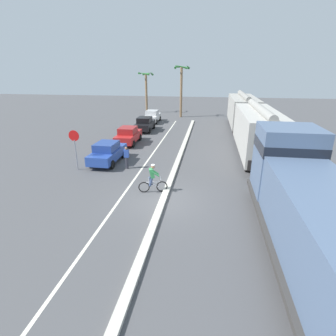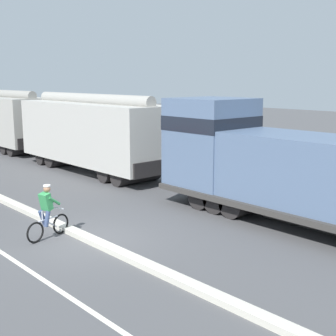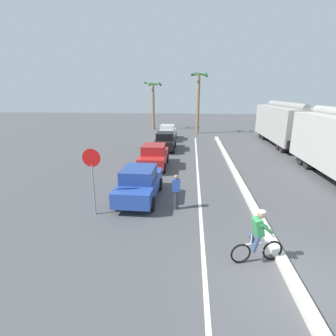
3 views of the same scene
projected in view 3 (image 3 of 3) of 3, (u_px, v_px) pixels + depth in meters
ground_plane at (293, 285)px, 7.17m from camera, size 120.00×120.00×0.00m
median_curb at (248, 198)px, 12.89m from camera, size 0.36×36.00×0.16m
lane_stripe at (199, 197)px, 13.11m from camera, size 0.14×36.00×0.01m
hopper_car_middle at (283, 124)px, 25.88m from camera, size 2.90×10.60×4.18m
parked_car_blue at (140, 183)px, 12.75m from camera, size 1.89×4.23×1.62m
parked_car_red at (154, 156)px, 18.21m from camera, size 1.89×4.23×1.62m
parked_car_black at (165, 141)px, 23.73m from camera, size 1.88×4.22×1.62m
parked_car_white at (168, 132)px, 28.97m from camera, size 1.86×4.21×1.62m
cyclist at (258, 238)px, 7.94m from camera, size 1.67×0.59×1.71m
stop_sign at (92, 169)px, 10.78m from camera, size 0.76×0.08×2.88m
palm_tree_near at (153, 96)px, 36.07m from camera, size 2.16×2.33×6.56m
palm_tree_far at (198, 91)px, 32.15m from camera, size 2.30×2.29×7.54m
pedestrian_by_cars at (176, 191)px, 11.60m from camera, size 0.34×0.22×1.62m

